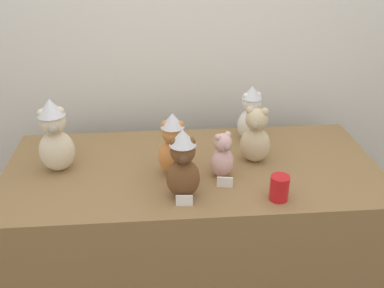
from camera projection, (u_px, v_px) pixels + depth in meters
The scene contains 11 objects.
wall_back at pixel (182, 17), 2.37m from camera, with size 7.00×0.08×2.60m, color white.
display_table at pixel (192, 227), 2.23m from camera, with size 1.77×0.81×0.73m, color olive.
teddy_bear_snow at pixel (251, 114), 2.25m from camera, with size 0.15×0.13×0.30m.
teddy_bear_ginger at pixel (173, 145), 1.94m from camera, with size 0.15×0.13×0.30m.
teddy_bear_chestnut at pixel (183, 165), 1.77m from camera, with size 0.14×0.13×0.31m.
teddy_bear_sand at pixel (255, 137), 2.05m from camera, with size 0.18×0.16×0.28m.
teddy_bear_blush at pixel (222, 156), 1.94m from camera, with size 0.14×0.13×0.22m.
teddy_bear_cream at pixel (55, 136), 1.95m from camera, with size 0.19×0.17×0.35m.
party_cup_red at pixel (279, 188), 1.79m from camera, with size 0.08×0.08×0.11m, color red.
name_card_front_left at pixel (225, 182), 1.89m from camera, with size 0.07×0.01×0.05m, color white.
name_card_front_middle at pixel (184, 201), 1.76m from camera, with size 0.07×0.01×0.05m, color white.
Camera 1 is at (-0.14, -1.52, 1.78)m, focal length 40.45 mm.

